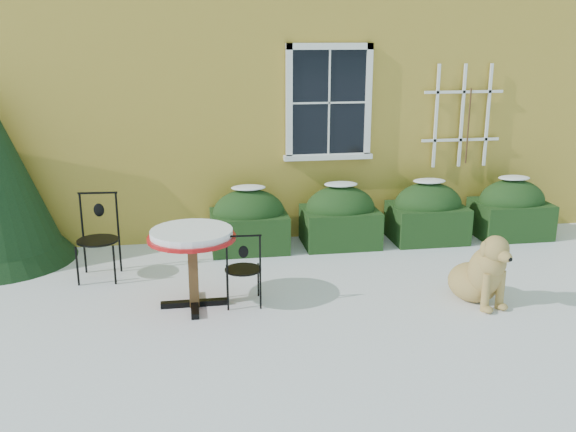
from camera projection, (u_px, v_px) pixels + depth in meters
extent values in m
plane|color=white|center=(303.00, 326.00, 6.63)|extent=(80.00, 80.00, 0.00)
cube|color=gold|center=(239.00, 29.00, 12.46)|extent=(12.00, 8.00, 6.00)
cube|color=black|center=(329.00, 103.00, 9.04)|extent=(1.05, 0.03, 1.45)
cube|color=white|center=(330.00, 46.00, 8.82)|extent=(1.23, 0.06, 0.09)
cube|color=white|center=(328.00, 157.00, 9.24)|extent=(1.23, 0.06, 0.09)
cube|color=white|center=(289.00, 103.00, 8.94)|extent=(0.09, 0.06, 1.63)
cube|color=white|center=(368.00, 102.00, 9.12)|extent=(0.09, 0.06, 1.63)
cube|color=white|center=(329.00, 103.00, 9.02)|extent=(0.02, 0.02, 1.45)
cube|color=white|center=(329.00, 103.00, 9.02)|extent=(1.05, 0.02, 0.02)
cube|color=white|center=(328.00, 157.00, 9.24)|extent=(1.29, 0.14, 0.07)
cube|color=white|center=(436.00, 117.00, 9.33)|extent=(0.04, 0.03, 1.50)
cube|color=white|center=(462.00, 116.00, 9.39)|extent=(0.04, 0.03, 1.50)
cube|color=white|center=(488.00, 115.00, 9.45)|extent=(0.04, 0.03, 1.50)
cube|color=white|center=(460.00, 140.00, 9.48)|extent=(1.20, 0.03, 0.04)
cube|color=white|center=(464.00, 92.00, 9.29)|extent=(1.20, 0.03, 0.04)
cylinder|color=#472D19|center=(468.00, 126.00, 9.43)|extent=(0.02, 0.02, 1.10)
cube|color=black|center=(249.00, 231.00, 8.93)|extent=(1.05, 0.80, 0.52)
ellipsoid|color=black|center=(249.00, 213.00, 8.86)|extent=(1.00, 0.72, 0.67)
ellipsoid|color=white|center=(248.00, 188.00, 8.76)|extent=(0.47, 0.32, 0.06)
cube|color=black|center=(340.00, 227.00, 9.13)|extent=(1.05, 0.80, 0.52)
ellipsoid|color=black|center=(340.00, 209.00, 9.06)|extent=(1.00, 0.72, 0.67)
ellipsoid|color=white|center=(341.00, 184.00, 8.96)|extent=(0.47, 0.32, 0.06)
cube|color=black|center=(427.00, 223.00, 9.33)|extent=(1.05, 0.80, 0.52)
ellipsoid|color=black|center=(428.00, 205.00, 9.26)|extent=(1.00, 0.72, 0.67)
ellipsoid|color=white|center=(429.00, 181.00, 9.16)|extent=(0.47, 0.32, 0.06)
cube|color=black|center=(510.00, 219.00, 9.53)|extent=(1.05, 0.80, 0.52)
ellipsoid|color=black|center=(512.00, 202.00, 9.46)|extent=(1.00, 0.72, 0.67)
ellipsoid|color=white|center=(514.00, 178.00, 9.36)|extent=(0.47, 0.32, 0.06)
cube|color=black|center=(195.00, 303.00, 7.10)|extent=(0.74, 0.08, 0.06)
cube|color=black|center=(195.00, 303.00, 7.10)|extent=(0.08, 0.74, 0.06)
cube|color=brown|center=(193.00, 272.00, 7.00)|extent=(0.11, 0.11, 0.79)
cylinder|color=#AE0E10|center=(192.00, 238.00, 6.90)|extent=(0.95, 0.95, 0.04)
cylinder|color=white|center=(192.00, 233.00, 6.88)|extent=(0.89, 0.89, 0.07)
cylinder|color=black|center=(258.00, 280.00, 7.33)|extent=(0.02, 0.02, 0.40)
cylinder|color=black|center=(227.00, 281.00, 7.29)|extent=(0.02, 0.02, 0.40)
cylinder|color=black|center=(261.00, 292.00, 6.99)|extent=(0.02, 0.02, 0.40)
cylinder|color=black|center=(228.00, 293.00, 6.95)|extent=(0.02, 0.02, 0.40)
cylinder|color=black|center=(243.00, 269.00, 7.08)|extent=(0.41, 0.41, 0.02)
cylinder|color=black|center=(260.00, 255.00, 6.87)|extent=(0.02, 0.02, 0.44)
cylinder|color=black|center=(227.00, 256.00, 6.83)|extent=(0.02, 0.02, 0.44)
cylinder|color=black|center=(243.00, 236.00, 6.79)|extent=(0.39, 0.04, 0.02)
ellipsoid|color=black|center=(243.00, 252.00, 6.84)|extent=(0.11, 0.03, 0.14)
cylinder|color=black|center=(77.00, 266.00, 7.63)|extent=(0.03, 0.03, 0.49)
cylinder|color=black|center=(114.00, 265.00, 7.67)|extent=(0.03, 0.03, 0.49)
cylinder|color=black|center=(85.00, 254.00, 8.04)|extent=(0.03, 0.03, 0.49)
cylinder|color=black|center=(120.00, 253.00, 8.08)|extent=(0.03, 0.03, 0.49)
cylinder|color=black|center=(98.00, 240.00, 7.79)|extent=(0.50, 0.50, 0.02)
cylinder|color=black|center=(81.00, 215.00, 7.90)|extent=(0.03, 0.03, 0.54)
cylinder|color=black|center=(117.00, 214.00, 7.94)|extent=(0.03, 0.03, 0.54)
cylinder|color=black|center=(97.00, 193.00, 7.85)|extent=(0.48, 0.06, 0.03)
ellipsoid|color=black|center=(99.00, 210.00, 7.91)|extent=(0.13, 0.04, 0.17)
ellipsoid|color=tan|center=(473.00, 282.00, 7.26)|extent=(0.67, 0.70, 0.44)
ellipsoid|color=tan|center=(486.00, 271.00, 7.03)|extent=(0.49, 0.46, 0.55)
sphere|color=tan|center=(491.00, 263.00, 6.95)|extent=(0.34, 0.34, 0.34)
cylinder|color=tan|center=(486.00, 292.00, 6.92)|extent=(0.09, 0.09, 0.44)
cylinder|color=tan|center=(500.00, 290.00, 7.00)|extent=(0.09, 0.09, 0.44)
ellipsoid|color=tan|center=(487.00, 309.00, 6.93)|extent=(0.12, 0.15, 0.07)
ellipsoid|color=tan|center=(502.00, 306.00, 7.00)|extent=(0.12, 0.15, 0.07)
cylinder|color=tan|center=(492.00, 258.00, 6.92)|extent=(0.25, 0.29, 0.24)
sphere|color=tan|center=(496.00, 249.00, 6.85)|extent=(0.29, 0.29, 0.29)
ellipsoid|color=tan|center=(504.00, 256.00, 6.74)|extent=(0.18, 0.25, 0.13)
sphere|color=black|center=(510.00, 259.00, 6.66)|extent=(0.05, 0.05, 0.05)
ellipsoid|color=tan|center=(484.00, 249.00, 6.84)|extent=(0.09, 0.11, 0.18)
ellipsoid|color=tan|center=(502.00, 246.00, 6.93)|extent=(0.09, 0.11, 0.18)
cylinder|color=tan|center=(473.00, 284.00, 7.56)|extent=(0.30, 0.31, 0.08)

